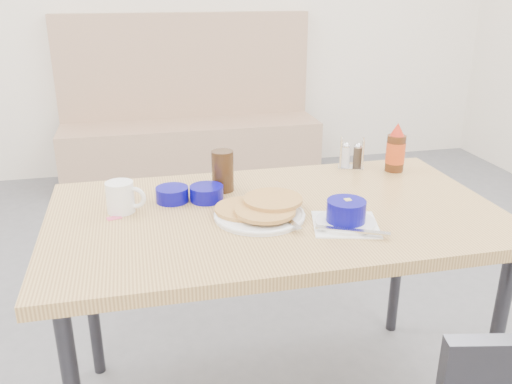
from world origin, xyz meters
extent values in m
cube|color=tan|center=(0.00, 2.72, 0.23)|extent=(1.90, 0.55, 0.45)
cube|color=tan|center=(0.00, 2.94, 0.72)|extent=(1.90, 0.12, 1.00)
cube|color=#2D2D33|center=(0.00, 2.72, 0.04)|extent=(1.90, 0.55, 0.08)
cube|color=tan|center=(0.00, 0.25, 0.74)|extent=(1.40, 0.80, 0.04)
cylinder|color=#2D2D33|center=(0.62, -0.07, 0.36)|extent=(0.04, 0.04, 0.72)
cylinder|color=#2D2D33|center=(-0.62, 0.57, 0.36)|extent=(0.04, 0.04, 0.72)
cylinder|color=#2D2D33|center=(0.62, 0.57, 0.36)|extent=(0.04, 0.04, 0.72)
cylinder|color=white|center=(-0.06, 0.21, 0.77)|extent=(0.28, 0.28, 0.01)
cylinder|color=tan|center=(-0.10, 0.24, 0.78)|extent=(0.18, 0.18, 0.01)
cylinder|color=tan|center=(-0.05, 0.18, 0.79)|extent=(0.18, 0.18, 0.01)
cylinder|color=tan|center=(-0.01, 0.24, 0.80)|extent=(0.18, 0.18, 0.01)
cube|color=silver|center=(0.01, 0.12, 0.78)|extent=(0.04, 0.12, 0.00)
cylinder|color=white|center=(-0.47, 0.35, 0.81)|extent=(0.09, 0.09, 0.10)
cylinder|color=black|center=(-0.47, 0.35, 0.85)|extent=(0.07, 0.07, 0.00)
torus|color=white|center=(-0.43, 0.33, 0.81)|extent=(0.07, 0.04, 0.07)
cube|color=white|center=(0.17, 0.10, 0.76)|extent=(0.23, 0.23, 0.00)
cylinder|color=white|center=(0.17, 0.10, 0.77)|extent=(0.18, 0.18, 0.01)
cylinder|color=#08057D|center=(0.17, 0.10, 0.81)|extent=(0.11, 0.11, 0.06)
cylinder|color=white|center=(0.17, 0.10, 0.83)|extent=(0.10, 0.10, 0.01)
cube|color=#F4DB60|center=(0.18, 0.10, 0.83)|extent=(0.02, 0.02, 0.01)
cube|color=silver|center=(0.16, 0.02, 0.78)|extent=(0.19, 0.11, 0.01)
cylinder|color=#08057D|center=(-0.31, 0.40, 0.78)|extent=(0.11, 0.11, 0.05)
cylinder|color=#08057D|center=(-0.20, 0.38, 0.78)|extent=(0.11, 0.11, 0.05)
cylinder|color=#321E10|center=(-0.13, 0.46, 0.83)|extent=(0.10, 0.10, 0.14)
cube|color=silver|center=(0.39, 0.59, 0.76)|extent=(0.11, 0.09, 0.00)
cylinder|color=silver|center=(0.34, 0.59, 0.82)|extent=(0.01, 0.01, 0.11)
cylinder|color=silver|center=(0.42, 0.56, 0.82)|extent=(0.01, 0.01, 0.11)
cylinder|color=silver|center=(0.36, 0.62, 0.82)|extent=(0.01, 0.01, 0.11)
cylinder|color=silver|center=(0.44, 0.59, 0.82)|extent=(0.01, 0.01, 0.11)
cylinder|color=silver|center=(0.37, 0.60, 0.80)|extent=(0.03, 0.03, 0.08)
cylinder|color=#3F3326|center=(0.41, 0.58, 0.80)|extent=(0.03, 0.03, 0.08)
cylinder|color=#47230F|center=(0.53, 0.52, 0.83)|extent=(0.07, 0.07, 0.14)
cylinder|color=#CE4818|center=(0.53, 0.52, 0.83)|extent=(0.07, 0.07, 0.08)
cone|color=red|center=(0.53, 0.52, 0.92)|extent=(0.05, 0.05, 0.05)
cube|color=#DF4A6D|center=(-0.49, 0.30, 0.76)|extent=(0.05, 0.04, 0.00)
camera|label=1|loc=(-0.41, -1.26, 1.43)|focal=38.00mm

